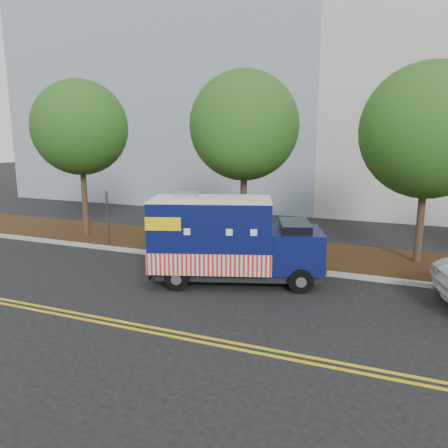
% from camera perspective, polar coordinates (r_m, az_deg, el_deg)
% --- Properties ---
extents(ground, '(120.00, 120.00, 0.00)m').
position_cam_1_polar(ground, '(15.43, -4.44, -6.22)').
color(ground, black).
rests_on(ground, ground).
extents(curb, '(120.00, 0.18, 0.15)m').
position_cam_1_polar(curb, '(16.62, -2.28, -4.64)').
color(curb, '#9E9E99').
rests_on(curb, ground).
extents(mulch_strip, '(120.00, 4.00, 0.15)m').
position_cam_1_polar(mulch_strip, '(18.48, 0.43, -2.98)').
color(mulch_strip, '#321D0D').
rests_on(mulch_strip, ground).
extents(centerline_near, '(120.00, 0.10, 0.01)m').
position_cam_1_polar(centerline_near, '(11.88, -14.34, -12.05)').
color(centerline_near, gold).
rests_on(centerline_near, ground).
extents(centerline_far, '(120.00, 0.10, 0.01)m').
position_cam_1_polar(centerline_far, '(11.70, -15.08, -12.47)').
color(centerline_far, gold).
rests_on(centerline_far, ground).
extents(tree_a, '(4.22, 4.22, 7.14)m').
position_cam_1_polar(tree_a, '(20.89, -18.27, 11.83)').
color(tree_a, '#38281C').
rests_on(tree_a, ground).
extents(tree_b, '(4.22, 4.22, 7.17)m').
position_cam_1_polar(tree_b, '(17.21, 2.65, 12.67)').
color(tree_b, '#38281C').
rests_on(tree_b, ground).
extents(tree_c, '(4.69, 4.69, 7.19)m').
position_cam_1_polar(tree_c, '(16.94, 25.14, 10.93)').
color(tree_c, '#38281C').
rests_on(tree_c, ground).
extents(sign_post, '(0.06, 0.06, 2.40)m').
position_cam_1_polar(sign_post, '(19.15, -14.95, 0.59)').
color(sign_post, '#473828').
rests_on(sign_post, ground).
extents(food_truck, '(5.88, 3.68, 2.93)m').
position_cam_1_polar(food_truck, '(14.02, 0.33, -2.37)').
color(food_truck, black).
rests_on(food_truck, ground).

